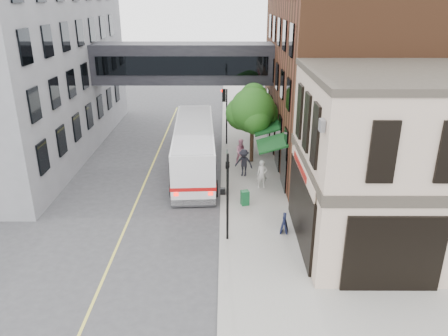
{
  "coord_description": "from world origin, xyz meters",
  "views": [
    {
      "loc": [
        0.29,
        -16.93,
        11.42
      ],
      "look_at": [
        0.22,
        4.31,
        3.02
      ],
      "focal_mm": 35.0,
      "sensor_mm": 36.0,
      "label": 1
    }
  ],
  "objects_px": {
    "pedestrian_b": "(241,152)",
    "pedestrian_c": "(244,163)",
    "bus": "(194,146)",
    "sandwich_board": "(284,223)",
    "pedestrian_a": "(262,174)",
    "newspaper_box": "(245,198)"
  },
  "relations": [
    {
      "from": "bus",
      "to": "newspaper_box",
      "type": "xyz_separation_m",
      "value": [
        3.27,
        -5.71,
        -1.21
      ]
    },
    {
      "from": "pedestrian_c",
      "to": "newspaper_box",
      "type": "relative_size",
      "value": 2.13
    },
    {
      "from": "pedestrian_c",
      "to": "sandwich_board",
      "type": "relative_size",
      "value": 1.9
    },
    {
      "from": "bus",
      "to": "sandwich_board",
      "type": "relative_size",
      "value": 12.27
    },
    {
      "from": "pedestrian_b",
      "to": "newspaper_box",
      "type": "xyz_separation_m",
      "value": [
        -0.01,
        -6.52,
        -0.5
      ]
    },
    {
      "from": "pedestrian_b",
      "to": "bus",
      "type": "bearing_deg",
      "value": -173.07
    },
    {
      "from": "bus",
      "to": "pedestrian_a",
      "type": "distance_m",
      "value": 5.55
    },
    {
      "from": "pedestrian_a",
      "to": "pedestrian_c",
      "type": "distance_m",
      "value": 2.22
    },
    {
      "from": "pedestrian_b",
      "to": "newspaper_box",
      "type": "bearing_deg",
      "value": -97.03
    },
    {
      "from": "bus",
      "to": "pedestrian_c",
      "type": "height_order",
      "value": "bus"
    },
    {
      "from": "pedestrian_c",
      "to": "sandwich_board",
      "type": "height_order",
      "value": "pedestrian_c"
    },
    {
      "from": "bus",
      "to": "pedestrian_b",
      "type": "relative_size",
      "value": 6.39
    },
    {
      "from": "pedestrian_a",
      "to": "sandwich_board",
      "type": "distance_m",
      "value": 5.65
    },
    {
      "from": "pedestrian_b",
      "to": "pedestrian_c",
      "type": "height_order",
      "value": "pedestrian_b"
    },
    {
      "from": "newspaper_box",
      "to": "pedestrian_b",
      "type": "bearing_deg",
      "value": 73.03
    },
    {
      "from": "pedestrian_a",
      "to": "pedestrian_b",
      "type": "bearing_deg",
      "value": 101.96
    },
    {
      "from": "bus",
      "to": "newspaper_box",
      "type": "bearing_deg",
      "value": -60.2
    },
    {
      "from": "newspaper_box",
      "to": "sandwich_board",
      "type": "height_order",
      "value": "sandwich_board"
    },
    {
      "from": "pedestrian_c",
      "to": "newspaper_box",
      "type": "height_order",
      "value": "pedestrian_c"
    },
    {
      "from": "pedestrian_b",
      "to": "sandwich_board",
      "type": "distance_m",
      "value": 9.85
    },
    {
      "from": "pedestrian_b",
      "to": "pedestrian_c",
      "type": "xyz_separation_m",
      "value": [
        0.09,
        -2.12,
        -0.01
      ]
    },
    {
      "from": "newspaper_box",
      "to": "sandwich_board",
      "type": "distance_m",
      "value": 3.65
    }
  ]
}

